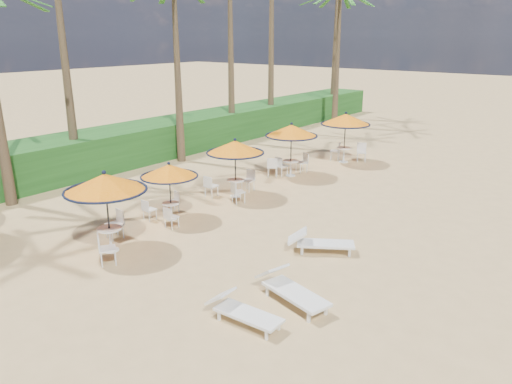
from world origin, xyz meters
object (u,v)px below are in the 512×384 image
Objects in this scene: station_0 at (106,190)px; lounger_near at (241,310)px; station_3 at (290,137)px; lounger_mid at (290,288)px; station_4 at (346,124)px; lounger_far at (319,242)px; station_2 at (235,154)px; station_1 at (168,178)px.

lounger_near is (5.70, -0.59, -1.63)m from station_0.
lounger_mid is (6.57, -9.52, -1.48)m from station_3.
station_0 is 1.02× the size of station_3.
lounger_near is 0.84× the size of lounger_mid.
lounger_near is (5.52, -14.91, -1.68)m from station_4.
station_4 is at bearing 82.49° from lounger_far.
station_0 is at bearing -85.66° from station_2.
lounger_mid is at bearing -66.49° from station_4.
lounger_far is at bearing -65.08° from station_4.
station_0 reaches higher than station_2.
station_4 reaches higher than lounger_far.
lounger_near is at bearing -87.97° from lounger_mid.
station_4 is at bearing 107.84° from lounger_near.
station_0 is at bearing -156.99° from lounger_mid.
station_3 is 1.11× the size of lounger_mid.
station_4 reaches higher than lounger_mid.
station_4 is 1.15× the size of lounger_mid.
station_2 is at bearing -89.28° from station_3.
station_3 is (-0.54, 10.41, -0.11)m from station_0.
station_4 is at bearing 85.10° from station_2.
station_1 is 1.05× the size of lounger_far.
station_4 is 1.36× the size of lounger_near.
lounger_far is at bearing 122.95° from lounger_mid.
station_3 is at bearing -100.52° from station_4.
station_0 is 3.07m from station_1.
lounger_near is 1.51m from lounger_mid.
station_3 is 12.74m from lounger_near.
station_1 reaches higher than lounger_far.
station_3 is at bearing 117.12° from lounger_near.
station_3 is (0.07, 7.42, 0.29)m from station_1.
lounger_mid is at bearing 74.92° from lounger_near.
lounger_far is (4.86, -10.47, -1.66)m from station_4.
lounger_far is (5.66, 0.87, -1.22)m from station_1.
station_4 is at bearing 86.00° from station_1.
station_1 is 0.93× the size of lounger_mid.
station_3 is at bearing 92.96° from station_0.
lounger_mid is at bearing -55.39° from station_3.
station_2 is 0.96× the size of station_3.
station_2 is 6.28m from lounger_far.
lounger_far is (5.54, -2.57, -1.44)m from station_2.
station_3 is 11.66m from lounger_mid.
station_1 is at bearing 148.02° from lounger_near.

